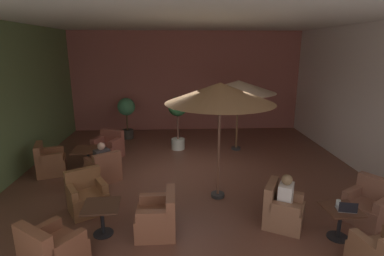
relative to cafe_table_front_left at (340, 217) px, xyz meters
name	(u,v)px	position (x,y,z in m)	size (l,w,h in m)	color
ground_plane	(193,179)	(-2.54, 2.76, -0.44)	(9.57, 10.38, 0.02)	brown
wall_back_brick	(186,82)	(-2.54, 7.91, 1.60)	(9.57, 0.08, 4.06)	#A35A4E
wall_right_plain	(376,102)	(2.21, 2.76, 1.60)	(0.08, 10.38, 4.06)	silver
ceiling_slab	(193,17)	(-2.54, 2.76, 3.66)	(9.57, 10.38, 0.06)	silver
cafe_table_front_left	(340,217)	(0.00, 0.00, 0.00)	(0.64, 0.64, 0.60)	black
armchair_front_left_east	(368,206)	(0.88, 0.54, -0.12)	(1.01, 1.01, 0.88)	brown
armchair_front_left_south	(282,210)	(-0.90, 0.48, -0.12)	(0.96, 0.97, 0.86)	#8A5E43
cafe_table_front_right	(102,212)	(-4.36, 0.34, 0.02)	(0.70, 0.70, 0.60)	black
armchair_front_right_north	(87,197)	(-4.89, 1.23, -0.11)	(1.00, 0.98, 0.88)	brown
armchair_front_right_east	(52,250)	(-4.96, -0.51, -0.14)	(1.10, 1.10, 0.80)	brown
armchair_front_right_south	(158,217)	(-3.33, 0.35, -0.13)	(0.74, 0.80, 0.81)	brown
cafe_table_mid_center	(88,153)	(-5.51, 3.59, 0.05)	(0.86, 0.86, 0.60)	black
armchair_mid_center_north	(104,169)	(-4.89, 2.79, -0.13)	(1.05, 1.05, 0.82)	brown
armchair_mid_center_east	(108,148)	(-5.13, 4.51, -0.11)	(1.01, 0.98, 0.86)	#934C3E
armchair_mid_center_south	(50,162)	(-6.47, 3.29, -0.11)	(0.92, 0.94, 0.89)	brown
patio_umbrella_tall_red	(238,87)	(-0.92, 5.10, 1.73)	(2.48, 2.48, 2.37)	#2D2D2D
patio_umbrella_center_beige	(220,93)	(-2.01, 1.71, 2.01)	(2.41, 2.41, 2.68)	#2D2D2D
potted_tree_left_corner	(127,112)	(-4.86, 6.63, 0.61)	(0.66, 0.66, 1.57)	#36322B
potted_tree_mid_left	(178,115)	(-2.92, 5.24, 0.75)	(0.64, 0.64, 1.81)	silver
patron_blue_shirt	(286,192)	(-0.87, 0.46, 0.27)	(0.40, 0.45, 0.65)	silver
patron_by_window	(102,156)	(-4.92, 2.83, 0.24)	(0.45, 0.43, 0.62)	#3E3739
iced_drink_cup	(338,203)	(-0.01, 0.10, 0.22)	(0.08, 0.08, 0.11)	white
open_laptop	(347,209)	(0.03, -0.10, 0.22)	(0.35, 0.29, 0.20)	#9EA0A5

